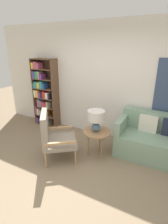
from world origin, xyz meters
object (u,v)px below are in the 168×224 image
side_table (97,134)px  table_lamp (96,118)px  armchair (52,134)px  bookshelf (44,95)px

side_table → table_lamp: size_ratio=1.29×
armchair → table_lamp: bearing=34.2°
bookshelf → armchair: bookshelf is taller
bookshelf → armchair: (1.24, -1.27, -0.34)m
bookshelf → table_lamp: size_ratio=4.23×
bookshelf → side_table: bearing=-21.7°
armchair → table_lamp: size_ratio=2.25×
bookshelf → armchair: bearing=-45.7°
bookshelf → side_table: 2.15m
side_table → armchair: bearing=-146.3°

